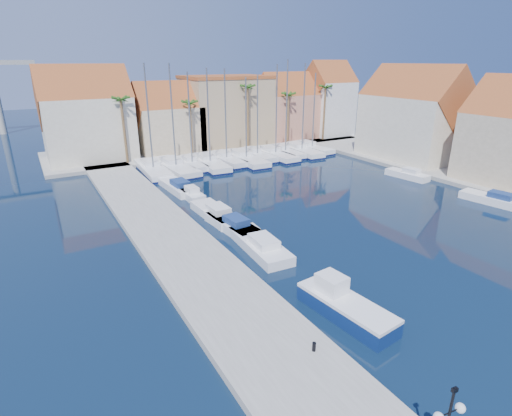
{
  "coord_description": "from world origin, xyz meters",
  "views": [
    {
      "loc": [
        -18.17,
        -16.35,
        14.46
      ],
      "look_at": [
        -2.75,
        10.34,
        3.0
      ],
      "focal_mm": 28.0,
      "sensor_mm": 36.0,
      "label": 1
    }
  ],
  "objects": [
    {
      "name": "shore_north",
      "position": [
        10.0,
        48.0,
        0.25
      ],
      "size": [
        54.0,
        16.0,
        0.5
      ],
      "primitive_type": "cube",
      "color": "gray",
      "rests_on": "ground"
    },
    {
      "name": "sailboat_10",
      "position": [
        22.97,
        36.69,
        0.59
      ],
      "size": [
        3.14,
        9.74,
        12.55
      ],
      "rotation": [
        0.0,
        0.0,
        0.06
      ],
      "color": "white",
      "rests_on": "ground"
    },
    {
      "name": "palm_3",
      "position": [
        22.0,
        42.0,
        8.61
      ],
      "size": [
        2.6,
        2.6,
        9.65
      ],
      "color": "brown",
      "rests_on": "shore_north"
    },
    {
      "name": "fishing_boat",
      "position": [
        -3.48,
        -1.41,
        0.74
      ],
      "size": [
        2.8,
        6.56,
        2.23
      ],
      "rotation": [
        0.0,
        0.0,
        0.11
      ],
      "color": "navy",
      "rests_on": "ground"
    },
    {
      "name": "palm_0",
      "position": [
        -6.0,
        42.0,
        9.08
      ],
      "size": [
        2.6,
        2.6,
        10.15
      ],
      "color": "brown",
      "rests_on": "shore_north"
    },
    {
      "name": "sailboat_7",
      "position": [
        15.11,
        35.75,
        0.59
      ],
      "size": [
        3.04,
        10.67,
        13.91
      ],
      "rotation": [
        0.0,
        0.0,
        0.02
      ],
      "color": "white",
      "rests_on": "ground"
    },
    {
      "name": "building_2",
      "position": [
        13.0,
        48.0,
        6.26
      ],
      "size": [
        14.2,
        10.2,
        11.5
      ],
      "color": "tan",
      "rests_on": "shore_north"
    },
    {
      "name": "palm_4",
      "position": [
        30.0,
        42.0,
        9.55
      ],
      "size": [
        2.6,
        2.6,
        10.65
      ],
      "color": "brown",
      "rests_on": "shore_north"
    },
    {
      "name": "sailboat_3",
      "position": [
        4.02,
        35.69,
        0.58
      ],
      "size": [
        3.7,
        11.22,
        13.5
      ],
      "rotation": [
        0.0,
        0.0,
        -0.07
      ],
      "color": "white",
      "rests_on": "ground"
    },
    {
      "name": "ground",
      "position": [
        0.0,
        0.0,
        0.0
      ],
      "size": [
        260.0,
        260.0,
        0.0
      ],
      "primitive_type": "plane",
      "color": "black",
      "rests_on": "ground"
    },
    {
      "name": "building_6",
      "position": [
        32.0,
        24.0,
        6.52
      ],
      "size": [
        9.0,
        14.3,
        13.5
      ],
      "color": "beige",
      "rests_on": "shore_east"
    },
    {
      "name": "motorboat_west_0",
      "position": [
        -3.35,
        8.64,
        0.51
      ],
      "size": [
        2.86,
        7.56,
        1.4
      ],
      "rotation": [
        0.0,
        0.0,
        -0.07
      ],
      "color": "white",
      "rests_on": "ground"
    },
    {
      "name": "sailboat_8",
      "position": [
        17.33,
        36.21,
        0.64
      ],
      "size": [
        2.53,
        9.08,
        14.59
      ],
      "rotation": [
        0.0,
        0.0,
        0.01
      ],
      "color": "white",
      "rests_on": "ground"
    },
    {
      "name": "shore_east",
      "position": [
        32.0,
        15.0,
        0.25
      ],
      "size": [
        12.0,
        60.0,
        0.5
      ],
      "primitive_type": "cube",
      "color": "gray",
      "rests_on": "ground"
    },
    {
      "name": "building_4",
      "position": [
        34.0,
        46.0,
        6.97
      ],
      "size": [
        8.3,
        8.0,
        14.0
      ],
      "color": "silver",
      "rests_on": "shore_north"
    },
    {
      "name": "sailboat_5",
      "position": [
        9.77,
        35.51,
        0.56
      ],
      "size": [
        3.52,
        11.56,
        12.25
      ],
      "rotation": [
        0.0,
        0.0,
        -0.04
      ],
      "color": "white",
      "rests_on": "ground"
    },
    {
      "name": "building_3",
      "position": [
        25.0,
        47.0,
        5.86
      ],
      "size": [
        10.3,
        8.0,
        12.0
      ],
      "color": "tan",
      "rests_on": "shore_north"
    },
    {
      "name": "palm_2",
      "position": [
        14.0,
        42.0,
        10.02
      ],
      "size": [
        2.6,
        2.6,
        11.15
      ],
      "color": "brown",
      "rests_on": "shore_north"
    },
    {
      "name": "sailboat_1",
      "position": [
        -1.07,
        35.95,
        0.58
      ],
      "size": [
        3.75,
        11.81,
        14.13
      ],
      "rotation": [
        0.0,
        0.0,
        0.06
      ],
      "color": "white",
      "rests_on": "ground"
    },
    {
      "name": "sailboat_0",
      "position": [
        -4.08,
        36.18,
        0.59
      ],
      "size": [
        3.35,
        11.09,
        14.14
      ],
      "rotation": [
        0.0,
        0.0,
        -0.04
      ],
      "color": "white",
      "rests_on": "ground"
    },
    {
      "name": "building_0",
      "position": [
        -10.0,
        47.0,
        6.52
      ],
      "size": [
        12.3,
        9.0,
        13.5
      ],
      "color": "beige",
      "rests_on": "shore_north"
    },
    {
      "name": "sailboat_9",
      "position": [
        20.3,
        35.89,
        0.6
      ],
      "size": [
        3.31,
        10.56,
        14.01
      ],
      "rotation": [
        0.0,
        0.0,
        -0.05
      ],
      "color": "white",
      "rests_on": "ground"
    },
    {
      "name": "sailboat_2",
      "position": [
        1.52,
        36.22,
        0.63
      ],
      "size": [
        2.34,
        8.31,
        13.04
      ],
      "rotation": [
        0.0,
        0.0,
        0.02
      ],
      "color": "white",
      "rests_on": "ground"
    },
    {
      "name": "motorboat_east_0",
      "position": [
        24.01,
        5.73,
        0.51
      ],
      "size": [
        2.99,
        6.75,
        1.4
      ],
      "rotation": [
        0.0,
        0.0,
        0.14
      ],
      "color": "white",
      "rests_on": "ground"
    },
    {
      "name": "quay_west",
      "position": [
        -9.0,
        13.5,
        0.25
      ],
      "size": [
        6.0,
        77.0,
        0.5
      ],
      "primitive_type": "cube",
      "color": "gray",
      "rests_on": "ground"
    },
    {
      "name": "bollard",
      "position": [
        -7.32,
        -3.47,
        0.75
      ],
      "size": [
        0.2,
        0.2,
        0.49
      ],
      "primitive_type": "cylinder",
      "color": "black",
      "rests_on": "quay_west"
    },
    {
      "name": "motorboat_east_1",
      "position": [
        24.01,
        17.18,
        0.51
      ],
      "size": [
        2.46,
        5.79,
        1.4
      ],
      "rotation": [
        0.0,
        0.0,
        0.12
      ],
      "color": "white",
      "rests_on": "ground"
    },
    {
      "name": "sailboat_4",
      "position": [
        6.94,
        36.41,
        0.6
      ],
      "size": [
        3.14,
        9.78,
        13.38
      ],
      "rotation": [
        0.0,
        0.0,
        0.06
      ],
      "color": "white",
      "rests_on": "ground"
    },
    {
      "name": "motorboat_west_1",
      "position": [
        -3.35,
        13.5,
        0.51
      ],
      "size": [
        2.71,
        6.86,
        1.4
      ],
      "rotation": [
        0.0,
        0.0,
        0.09
      ],
      "color": "white",
      "rests_on": "ground"
    },
    {
      "name": "motorboat_west_4",
      "position": [
        -3.68,
        27.04,
        0.51
      ],
      "size": [
        2.59,
        7.18,
        1.4
      ],
      "rotation": [
        0.0,
        0.0,
        0.05
      ],
      "color": "white",
      "rests_on": "ground"
    },
    {
      "name": "motorboat_west_3",
      "position": [
        -3.36,
        23.89,
        0.51
      ],
      "size": [
        1.67,
        5.14,
        1.4
      ],
      "rotation": [
        0.0,
        0.0,
        0.01
      ],
      "color": "white",
      "rests_on": "ground"
    },
    {
      "name": "motorboat_west_2",
      "position": [
        -3.46,
        16.99,
        0.51
      ],
      "size": [
        2.46,
        7.2,
        1.4
      ],
      "rotation": [
        0.0,
        0.0,
        0.02
      ],
      "color": "white",
      "rests_on": "ground"
    },
    {
      "name": "building_1",
      "position": [
        2.0,
        47.0,
        5.3
      ],
      "size": [
        10.3,
        8.0,
        11.0
      ],
      "color": "tan",
      "rests_on": "shore_north"
    },
    {
      "name": "sailboat_6",
      "position": [
        12.31,
        36.51,
        0.6
      ],
      "size": [
        2.68,
        9.23,
        12.5
      ],
      "rotation": [
        0.0,
        0.0,
        0.03
      ],
      "color": "white",
      "rests_on": "ground"
    },
    {
      "name": "palm_1",
      "position": [
        4.0,
        42.0,
        8.14
      ],
      "size": [
        2.6,
        2.6,
        9.15
      ],
      "color": "brown",
      "rests_on": "shore_north"
    }
  ]
}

